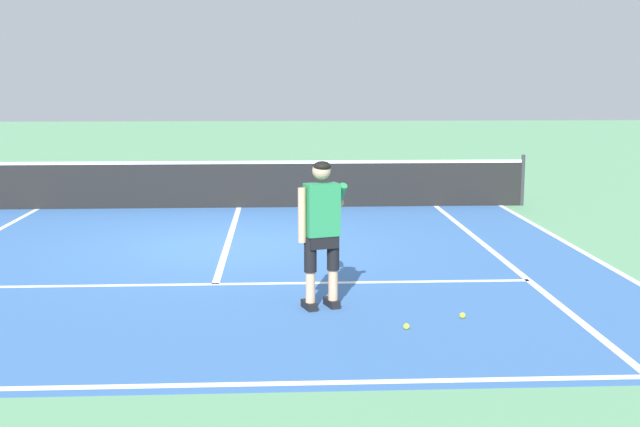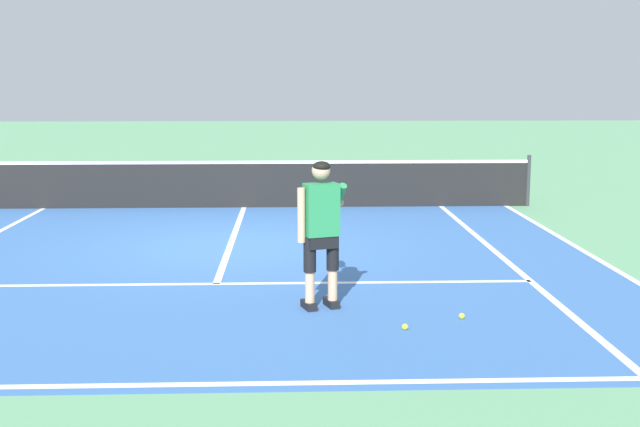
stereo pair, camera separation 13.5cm
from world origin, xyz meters
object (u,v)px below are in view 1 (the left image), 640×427
Objects in this scene: tennis_ball_near_feet at (334,285)px; tennis_ball_by_baseline at (463,315)px; tennis_ball_mid_court at (406,326)px; tennis_player at (321,224)px.

tennis_ball_near_feet is 1.00× the size of tennis_ball_by_baseline.
tennis_ball_by_baseline is at bearing -46.82° from tennis_ball_near_feet.
tennis_player is at bearing 134.66° from tennis_ball_mid_court.
tennis_ball_near_feet is (0.21, 0.92, -0.96)m from tennis_player.
tennis_ball_mid_court is at bearing -45.34° from tennis_player.
tennis_ball_near_feet and tennis_ball_by_baseline have the same top height.
tennis_ball_near_feet is 1.00× the size of tennis_ball_mid_court.
tennis_ball_near_feet is at bearing 76.89° from tennis_player.
tennis_ball_mid_court is at bearing -70.22° from tennis_ball_near_feet.
tennis_ball_by_baseline is at bearing -17.79° from tennis_player.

